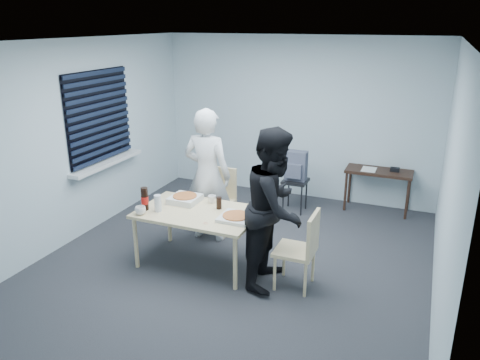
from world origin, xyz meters
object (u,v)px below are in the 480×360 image
at_px(chair_right, 303,245).
at_px(backpack, 296,166).
at_px(person_black, 275,208).
at_px(soda_bottle, 145,199).
at_px(stool, 295,187).
at_px(dining_table, 198,216).
at_px(chair_far, 219,195).
at_px(side_table, 379,175).
at_px(mug_a, 140,211).
at_px(mug_b, 212,199).
at_px(person_white, 207,175).

relative_size(chair_right, backpack, 1.98).
distance_m(person_black, soda_bottle, 1.57).
distance_m(chair_right, stool, 2.20).
bearing_deg(dining_table, chair_right, -2.88).
bearing_deg(chair_far, side_table, 38.71).
distance_m(person_black, mug_a, 1.56).
distance_m(backpack, mug_b, 1.80).
bearing_deg(backpack, soda_bottle, -98.98).
height_order(chair_far, stool, chair_far).
xyz_separation_m(dining_table, mug_b, (0.04, 0.30, 0.11)).
bearing_deg(person_white, soda_bottle, 66.44).
bearing_deg(person_black, soda_bottle, 95.93).
bearing_deg(chair_far, chair_right, -35.07).
xyz_separation_m(mug_b, soda_bottle, (-0.63, -0.50, 0.09)).
xyz_separation_m(mug_a, soda_bottle, (-0.03, 0.14, 0.08)).
relative_size(person_white, soda_bottle, 6.40).
bearing_deg(backpack, mug_a, -96.89).
xyz_separation_m(side_table, mug_b, (-1.74, -2.22, 0.15)).
bearing_deg(side_table, soda_bottle, -131.04).
distance_m(chair_far, person_black, 1.56).
bearing_deg(mug_a, side_table, 50.78).
distance_m(person_white, mug_b, 0.49).
height_order(chair_right, backpack, backpack).
bearing_deg(backpack, side_table, 43.45).
xyz_separation_m(side_table, backpack, (-1.16, -0.51, 0.15)).
distance_m(side_table, mug_a, 3.70).
xyz_separation_m(chair_far, chair_right, (1.47, -1.03, 0.00)).
bearing_deg(soda_bottle, stool, 61.51).
relative_size(dining_table, chair_right, 1.57).
relative_size(person_black, backpack, 3.93).
bearing_deg(mug_b, chair_right, -16.28).
xyz_separation_m(stool, mug_b, (-0.57, -1.72, 0.33)).
height_order(mug_a, soda_bottle, soda_bottle).
distance_m(dining_table, chair_right, 1.30).
xyz_separation_m(dining_table, stool, (0.61, 2.02, -0.22)).
height_order(dining_table, backpack, backpack).
bearing_deg(soda_bottle, dining_table, 18.26).
xyz_separation_m(chair_right, person_black, (-0.34, 0.03, 0.37)).
bearing_deg(soda_bottle, person_white, 66.44).
xyz_separation_m(backpack, soda_bottle, (-1.21, -2.21, 0.09)).
bearing_deg(stool, person_black, -80.35).
height_order(backpack, mug_a, backpack).
height_order(dining_table, person_black, person_black).
height_order(dining_table, chair_far, chair_far).
relative_size(stool, mug_a, 4.12).
relative_size(dining_table, mug_a, 11.33).
height_order(dining_table, mug_b, mug_b).
xyz_separation_m(chair_far, mug_a, (-0.39, -1.31, 0.21)).
height_order(person_black, mug_b, person_black).
xyz_separation_m(stool, mug_a, (-1.18, -2.37, 0.33)).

